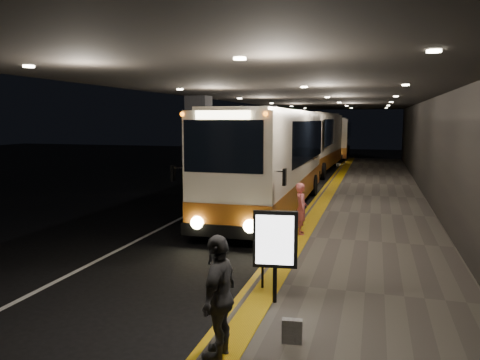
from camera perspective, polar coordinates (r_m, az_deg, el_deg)
The scene contains 16 objects.
ground at distance 13.74m, azimuth -5.09°, elevation -7.56°, with size 90.00×90.00×0.00m, color black.
lane_line_white at distance 18.92m, azimuth -4.68°, elevation -3.39°, with size 0.12×50.00×0.01m, color silver.
kerb_stripe_yellow at distance 17.89m, azimuth 7.87°, elevation -4.06°, with size 0.18×50.00×0.01m, color gold.
sidewalk at distance 17.70m, azimuth 15.60°, elevation -4.16°, with size 4.50×50.00×0.15m, color #514C44.
tactile_strip at distance 17.80m, azimuth 9.47°, elevation -3.66°, with size 0.50×50.00×0.01m, color gold.
terminal_wall at distance 17.50m, azimuth 23.35°, elevation 5.03°, with size 0.10×50.00×6.00m, color black.
support_columns at distance 17.60m, azimuth -5.00°, elevation 3.01°, with size 0.80×24.80×4.40m.
canopy at distance 17.55m, azimuth 8.63°, elevation 10.78°, with size 9.00×50.00×0.40m, color black.
coach_main at distance 18.14m, azimuth 3.85°, elevation 1.93°, with size 2.68×12.18×3.78m.
coach_second at distance 31.81m, azimuth 8.82°, elevation 4.28°, with size 2.98×12.33×3.85m.
coach_third at distance 44.46m, azimuth 11.45°, elevation 4.91°, with size 2.93×11.46×3.57m.
passenger_boarding at distance 13.95m, azimuth 7.47°, elevation -3.49°, with size 0.56×0.37×1.54m, color #DB6669.
passenger_waiting_grey at distance 6.82m, azimuth -2.56°, elevation -14.03°, with size 1.06×0.54×1.81m, color #424346.
bag_polka at distance 7.53m, azimuth 6.37°, elevation -17.84°, with size 0.31×0.13×0.38m, color black.
info_sign at distance 8.68m, azimuth 4.31°, elevation -7.46°, with size 0.83×0.22×1.74m.
stanchion_post at distance 9.54m, azimuth 2.77°, elevation -9.98°, with size 0.05×0.05×1.09m, color black.
Camera 1 is at (4.85, -12.36, 3.55)m, focal length 35.00 mm.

